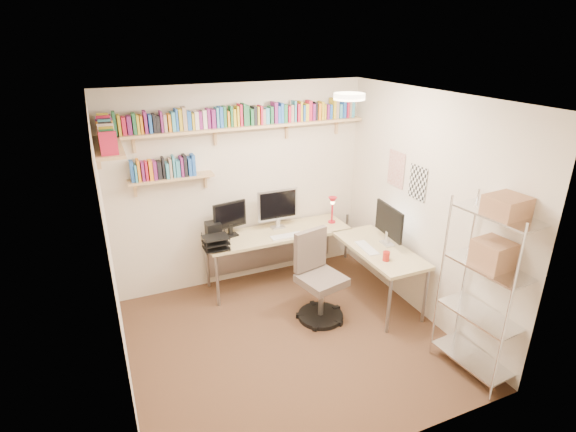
# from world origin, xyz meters

# --- Properties ---
(ground) EXTENTS (3.20, 3.20, 0.00)m
(ground) POSITION_xyz_m (0.00, 0.00, 0.00)
(ground) COLOR #492B1F
(ground) RESTS_ON ground
(room_shell) EXTENTS (3.24, 3.04, 2.52)m
(room_shell) POSITION_xyz_m (0.00, 0.00, 1.55)
(room_shell) COLOR beige
(room_shell) RESTS_ON ground
(wall_shelves) EXTENTS (3.12, 1.09, 0.79)m
(wall_shelves) POSITION_xyz_m (-0.42, 1.30, 2.03)
(wall_shelves) COLOR tan
(wall_shelves) RESTS_ON ground
(corner_desk) EXTENTS (2.18, 1.80, 1.23)m
(corner_desk) POSITION_xyz_m (0.48, 0.95, 0.70)
(corner_desk) COLOR #D3C589
(corner_desk) RESTS_ON ground
(office_chair) EXTENTS (0.55, 0.55, 1.02)m
(office_chair) POSITION_xyz_m (0.47, 0.29, 0.43)
(office_chair) COLOR black
(office_chair) RESTS_ON ground
(wire_rack) EXTENTS (0.42, 0.77, 1.79)m
(wire_rack) POSITION_xyz_m (1.42, -1.12, 1.23)
(wire_rack) COLOR silver
(wire_rack) RESTS_ON ground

